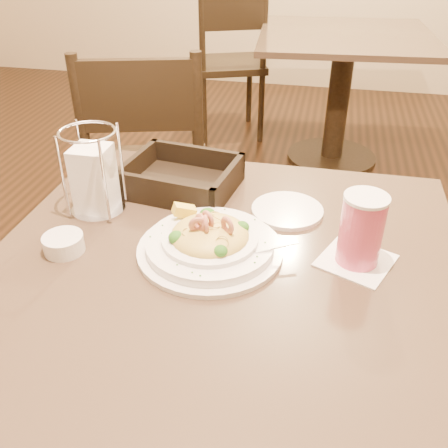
% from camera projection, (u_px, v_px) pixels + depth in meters
% --- Properties ---
extents(main_table, '(0.90, 0.90, 0.72)m').
position_uv_depth(main_table, '(222.00, 351.00, 1.05)').
color(main_table, black).
rests_on(main_table, ground).
extents(background_table, '(0.97, 0.97, 0.72)m').
position_uv_depth(background_table, '(341.00, 77.00, 2.73)').
color(background_table, black).
rests_on(background_table, ground).
extents(dining_chair_near, '(0.52, 0.52, 0.93)m').
position_uv_depth(dining_chair_near, '(149.00, 167.00, 1.79)').
color(dining_chair_near, black).
rests_on(dining_chair_near, ground).
extents(dining_chair_far, '(0.54, 0.54, 0.93)m').
position_uv_depth(dining_chair_far, '(229.00, 59.00, 3.04)').
color(dining_chair_far, black).
rests_on(dining_chair_far, ground).
extents(pasta_bowl, '(0.31, 0.28, 0.09)m').
position_uv_depth(pasta_bowl, '(210.00, 241.00, 0.95)').
color(pasta_bowl, white).
rests_on(pasta_bowl, main_table).
extents(drink_glass, '(0.16, 0.16, 0.14)m').
position_uv_depth(drink_glass, '(361.00, 230.00, 0.90)').
color(drink_glass, white).
rests_on(drink_glass, main_table).
extents(bread_basket, '(0.27, 0.24, 0.07)m').
position_uv_depth(bread_basket, '(182.00, 180.00, 1.17)').
color(bread_basket, black).
rests_on(bread_basket, main_table).
extents(napkin_caddy, '(0.12, 0.12, 0.19)m').
position_uv_depth(napkin_caddy, '(94.00, 177.00, 1.06)').
color(napkin_caddy, silver).
rests_on(napkin_caddy, main_table).
extents(side_plate, '(0.20, 0.20, 0.01)m').
position_uv_depth(side_plate, '(287.00, 210.00, 1.09)').
color(side_plate, white).
rests_on(side_plate, main_table).
extents(butter_ramekin, '(0.09, 0.09, 0.03)m').
position_uv_depth(butter_ramekin, '(64.00, 244.00, 0.96)').
color(butter_ramekin, white).
rests_on(butter_ramekin, main_table).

